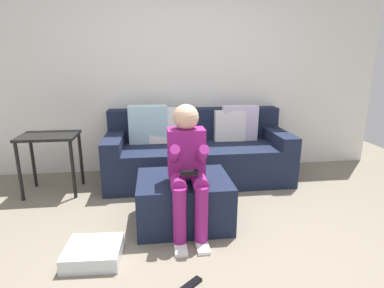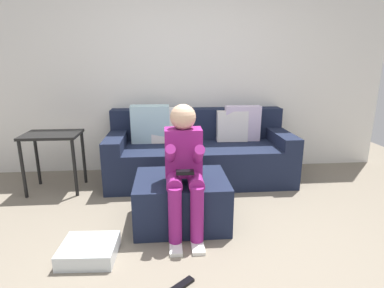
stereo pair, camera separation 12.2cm
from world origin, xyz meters
TOP-DOWN VIEW (x-y plane):
  - ground_plane at (0.00, 0.00)m, footprint 7.09×7.09m
  - wall_back at (0.00, 2.21)m, footprint 5.46×0.10m
  - couch_sectional at (0.17, 1.77)m, footprint 2.22×0.92m
  - ottoman at (-0.11, 0.66)m, footprint 0.82×0.66m
  - person_seated at (-0.09, 0.48)m, footprint 0.31×0.56m
  - storage_bin at (-0.83, 0.18)m, footprint 0.42×0.38m
  - side_table at (-1.50, 1.52)m, footprint 0.60×0.44m
  - remote_near_ottoman at (-0.15, -0.20)m, footprint 0.18×0.16m

SIDE VIEW (x-z plane):
  - ground_plane at x=0.00m, z-range 0.00..0.00m
  - remote_near_ottoman at x=-0.15m, z-range 0.00..0.02m
  - storage_bin at x=-0.83m, z-range 0.00..0.12m
  - ottoman at x=-0.11m, z-range 0.00..0.43m
  - couch_sectional at x=0.17m, z-range -0.12..0.81m
  - side_table at x=-1.50m, z-range 0.22..0.89m
  - person_seated at x=-0.09m, z-range 0.07..1.17m
  - wall_back at x=0.00m, z-range 0.00..2.65m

